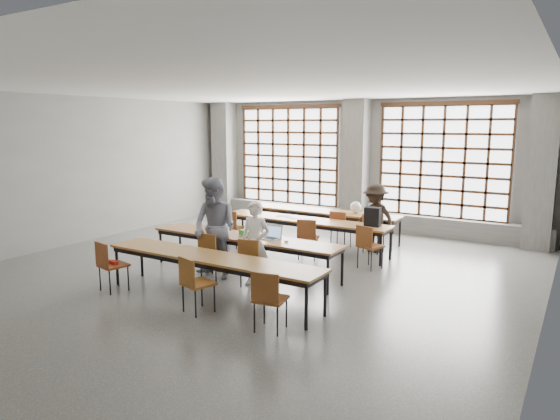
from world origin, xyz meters
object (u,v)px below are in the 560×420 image
object	(u,v)px
chair_front_left	(211,251)
phone	(249,238)
chair_back_left	(260,217)
backpack	(373,217)
laptop_back	(374,212)
desk_row_b	(304,222)
chair_front_right	(252,258)
chair_near_mid	(194,279)
chair_near_right	(268,295)
desk_row_d	(211,260)
chair_mid_centre	(307,235)
mouse	(286,241)
chair_mid_right	(368,243)
plastic_bag	(356,207)
desk_row_a	(321,213)
green_box	(244,233)
red_pouch	(113,262)
desk_row_c	(244,239)
chair_near_left	(109,261)
student_male	(255,244)
laptop_front	(272,235)
student_back	(375,218)
chair_mid_left	(231,225)
chair_back_right	(373,229)

from	to	relation	value
chair_front_left	phone	distance (m)	0.74
chair_back_left	backpack	distance (m)	3.29
chair_back_left	laptop_back	size ratio (longest dim) A/B	2.30
desk_row_b	chair_front_right	world-z (taller)	chair_front_right
chair_near_mid	chair_near_right	xyz separation A→B (m)	(1.34, -0.00, 0.00)
desk_row_b	desk_row_d	xyz separation A→B (m)	(0.25, -3.59, 0.00)
chair_mid_centre	mouse	distance (m)	1.58
chair_back_left	chair_mid_right	world-z (taller)	same
chair_back_left	plastic_bag	xyz separation A→B (m)	(2.32, 0.68, 0.34)
chair_near_right	desk_row_a	bearing A→B (deg)	109.88
green_box	laptop_back	bearing A→B (deg)	68.51
red_pouch	chair_front_left	bearing A→B (deg)	54.09
phone	chair_mid_right	bearing A→B (deg)	42.53
desk_row_c	plastic_bag	xyz separation A→B (m)	(0.84, 3.40, 0.21)
desk_row_a	chair_near_left	bearing A→B (deg)	-102.99
chair_mid_centre	red_pouch	bearing A→B (deg)	-118.02
red_pouch	chair_mid_right	bearing A→B (deg)	47.48
desk_row_c	plastic_bag	world-z (taller)	plastic_bag
chair_mid_centre	red_pouch	xyz separation A→B (m)	(-1.87, -3.51, -0.04)
green_box	chair_back_left	bearing A→B (deg)	118.37
mouse	backpack	bearing A→B (deg)	70.13
desk_row_a	chair_near_mid	size ratio (longest dim) A/B	4.55
chair_front_left	student_male	bearing A→B (deg)	8.19
desk_row_c	laptop_front	size ratio (longest dim) A/B	10.62
chair_mid_right	mouse	size ratio (longest dim) A/B	8.98
chair_back_left	chair_near_right	world-z (taller)	same
chair_front_right	chair_near_mid	bearing A→B (deg)	-91.38
laptop_back	plastic_bag	xyz separation A→B (m)	(-0.45, -0.06, 0.08)
student_back	green_box	xyz separation A→B (m)	(-1.59, -2.77, 0.00)
backpack	plastic_bag	distance (m)	1.53
chair_front_left	mouse	distance (m)	1.40
chair_back_left	student_back	bearing A→B (deg)	2.42
chair_mid_left	laptop_back	xyz separation A→B (m)	(2.73, 1.97, 0.25)
chair_back_left	backpack	world-z (taller)	backpack
chair_mid_right	green_box	bearing A→B (deg)	-144.30
chair_back_left	chair_front_right	xyz separation A→B (m)	(2.09, -3.35, 0.00)
desk_row_a	desk_row_c	xyz separation A→B (m)	(0.06, -3.35, 0.00)
desk_row_c	chair_mid_right	world-z (taller)	chair_mid_right
chair_near_left	red_pouch	world-z (taller)	chair_near_left
desk_row_b	chair_near_left	distance (m)	4.47
chair_near_left	student_back	world-z (taller)	student_back
chair_mid_left	chair_near_left	bearing A→B (deg)	-88.04
backpack	mouse	bearing A→B (deg)	-113.94
student_male	student_back	xyz separation A→B (m)	(0.94, 3.35, 0.01)
chair_mid_left	chair_front_left	world-z (taller)	same
chair_near_right	mouse	xyz separation A→B (m)	(-0.96, 2.08, 0.21)
chair_back_right	laptop_back	world-z (taller)	laptop_back
green_box	phone	distance (m)	0.29
chair_mid_left	laptop_front	world-z (taller)	laptop_front
student_back	plastic_bag	xyz separation A→B (m)	(-0.70, 0.55, 0.10)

